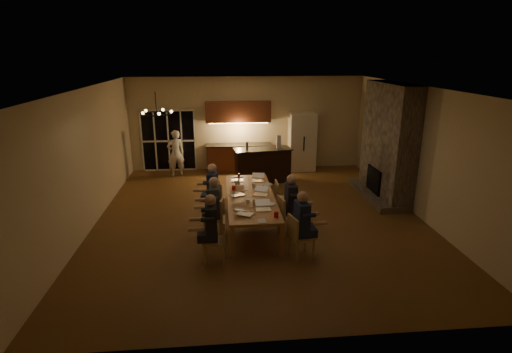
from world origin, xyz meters
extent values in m
plane|color=brown|center=(0.00, 0.00, 0.00)|extent=(9.00, 9.00, 0.00)
cube|color=tan|center=(0.00, 4.52, 1.60)|extent=(8.00, 0.04, 3.20)
cube|color=tan|center=(-4.02, 0.00, 1.60)|extent=(0.04, 9.00, 3.20)
cube|color=tan|center=(4.02, 0.00, 1.60)|extent=(0.04, 9.00, 3.20)
cube|color=white|center=(0.00, 0.00, 3.22)|extent=(8.00, 9.00, 0.04)
cube|color=black|center=(-2.70, 4.47, 1.05)|extent=(1.86, 0.08, 2.10)
cube|color=#706558|center=(3.70, 1.20, 1.60)|extent=(0.58, 2.50, 3.20)
cube|color=beige|center=(1.90, 4.15, 1.00)|extent=(0.90, 0.68, 2.00)
cube|color=#C67D4F|center=(-0.25, -0.44, 0.38)|extent=(1.10, 3.30, 0.75)
cube|color=black|center=(0.39, 2.89, 0.54)|extent=(1.88, 0.90, 1.08)
imported|color=white|center=(-2.41, 3.80, 0.78)|extent=(0.66, 0.54, 1.55)
torus|color=black|center=(-2.24, -0.78, 2.75)|extent=(0.64, 0.64, 0.03)
cylinder|color=silver|center=(-0.36, -0.95, 0.80)|extent=(0.09, 0.09, 0.10)
cylinder|color=silver|center=(-0.13, 0.17, 0.80)|extent=(0.07, 0.07, 0.10)
cylinder|color=silver|center=(-0.56, 0.39, 0.80)|extent=(0.08, 0.08, 0.10)
cylinder|color=red|center=(0.16, -1.78, 0.81)|extent=(0.09, 0.09, 0.12)
cylinder|color=red|center=(-0.64, 0.00, 0.81)|extent=(0.09, 0.09, 0.12)
cylinder|color=#B2B2B7|center=(-0.22, -1.07, 0.81)|extent=(0.07, 0.07, 0.12)
cylinder|color=#3F0F0C|center=(-0.46, 0.97, 0.81)|extent=(0.06, 0.06, 0.12)
cylinder|color=silver|center=(0.12, -1.05, 0.76)|extent=(0.25, 0.25, 0.02)
cylinder|color=silver|center=(-0.58, -1.32, 0.76)|extent=(0.24, 0.24, 0.02)
cylinder|color=silver|center=(0.22, 0.31, 0.76)|extent=(0.27, 0.27, 0.02)
cube|color=white|center=(-0.15, -1.94, 0.76)|extent=(0.17, 0.22, 0.01)
cylinder|color=#99999E|center=(-0.10, 2.83, 1.20)|extent=(0.08, 0.08, 0.24)
cube|color=silver|center=(0.90, 2.93, 1.28)|extent=(0.13, 0.13, 0.41)
camera|label=1|loc=(-0.94, -9.23, 3.96)|focal=28.00mm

